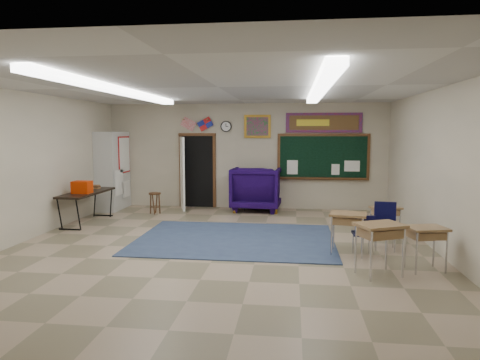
# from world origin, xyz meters

# --- Properties ---
(floor) EXTENTS (9.00, 9.00, 0.00)m
(floor) POSITION_xyz_m (0.00, 0.00, 0.00)
(floor) COLOR tan
(floor) RESTS_ON ground
(back_wall) EXTENTS (8.00, 0.04, 3.00)m
(back_wall) POSITION_xyz_m (0.00, 4.50, 1.50)
(back_wall) COLOR beige
(back_wall) RESTS_ON floor
(front_wall) EXTENTS (8.00, 0.04, 3.00)m
(front_wall) POSITION_xyz_m (0.00, -4.50, 1.50)
(front_wall) COLOR beige
(front_wall) RESTS_ON floor
(left_wall) EXTENTS (0.04, 9.00, 3.00)m
(left_wall) POSITION_xyz_m (-4.00, 0.00, 1.50)
(left_wall) COLOR beige
(left_wall) RESTS_ON floor
(right_wall) EXTENTS (0.04, 9.00, 3.00)m
(right_wall) POSITION_xyz_m (4.00, 0.00, 1.50)
(right_wall) COLOR beige
(right_wall) RESTS_ON floor
(ceiling) EXTENTS (8.00, 9.00, 0.04)m
(ceiling) POSITION_xyz_m (0.00, 0.00, 3.00)
(ceiling) COLOR silver
(ceiling) RESTS_ON back_wall
(area_rug) EXTENTS (4.00, 3.00, 0.02)m
(area_rug) POSITION_xyz_m (0.20, 0.80, 0.01)
(area_rug) COLOR #344763
(area_rug) RESTS_ON floor
(fluorescent_strips) EXTENTS (3.86, 6.00, 0.10)m
(fluorescent_strips) POSITION_xyz_m (0.00, 0.00, 2.94)
(fluorescent_strips) COLOR white
(fluorescent_strips) RESTS_ON ceiling
(doorway) EXTENTS (1.10, 0.89, 2.16)m
(doorway) POSITION_xyz_m (-1.50, 4.35, 1.06)
(doorway) COLOR black
(doorway) RESTS_ON back_wall
(chalkboard) EXTENTS (2.55, 0.14, 1.30)m
(chalkboard) POSITION_xyz_m (2.20, 4.46, 1.46)
(chalkboard) COLOR #553118
(chalkboard) RESTS_ON back_wall
(bulletin_board) EXTENTS (2.10, 0.05, 0.55)m
(bulletin_board) POSITION_xyz_m (2.20, 4.47, 2.45)
(bulletin_board) COLOR red
(bulletin_board) RESTS_ON back_wall
(framed_art_print) EXTENTS (0.75, 0.05, 0.65)m
(framed_art_print) POSITION_xyz_m (0.35, 4.47, 2.35)
(framed_art_print) COLOR olive
(framed_art_print) RESTS_ON back_wall
(wall_clock) EXTENTS (0.32, 0.05, 0.32)m
(wall_clock) POSITION_xyz_m (-0.55, 4.47, 2.35)
(wall_clock) COLOR black
(wall_clock) RESTS_ON back_wall
(wall_flags) EXTENTS (1.16, 0.06, 0.70)m
(wall_flags) POSITION_xyz_m (-1.40, 4.44, 2.48)
(wall_flags) COLOR red
(wall_flags) RESTS_ON back_wall
(storage_cabinet) EXTENTS (0.59, 1.25, 2.20)m
(storage_cabinet) POSITION_xyz_m (-3.71, 3.85, 1.10)
(storage_cabinet) COLOR beige
(storage_cabinet) RESTS_ON floor
(wingback_armchair) EXTENTS (1.40, 1.43, 1.23)m
(wingback_armchair) POSITION_xyz_m (0.36, 4.15, 0.62)
(wingback_armchair) COLOR #140535
(wingback_armchair) RESTS_ON floor
(student_chair_reading) EXTENTS (0.55, 0.55, 0.87)m
(student_chair_reading) POSITION_xyz_m (-0.16, 4.01, 0.43)
(student_chair_reading) COLOR black
(student_chair_reading) RESTS_ON floor
(student_chair_desk_a) EXTENTS (0.39, 0.39, 0.76)m
(student_chair_desk_a) POSITION_xyz_m (2.61, -0.06, 0.38)
(student_chair_desk_a) COLOR black
(student_chair_desk_a) RESTS_ON floor
(student_chair_desk_b) EXTENTS (0.50, 0.50, 0.88)m
(student_chair_desk_b) POSITION_xyz_m (3.09, 0.38, 0.44)
(student_chair_desk_b) COLOR black
(student_chair_desk_b) RESTS_ON floor
(student_desk_front_left) EXTENTS (0.71, 0.59, 0.76)m
(student_desk_front_left) POSITION_xyz_m (2.35, -0.03, 0.42)
(student_desk_front_left) COLOR #936944
(student_desk_front_left) RESTS_ON floor
(student_desk_front_right) EXTENTS (0.68, 0.61, 0.66)m
(student_desk_front_right) POSITION_xyz_m (3.27, 1.25, 0.37)
(student_desk_front_right) COLOR #936944
(student_desk_front_right) RESTS_ON floor
(student_desk_back_left) EXTENTS (0.83, 0.74, 0.81)m
(student_desk_back_left) POSITION_xyz_m (2.69, -1.12, 0.45)
(student_desk_back_left) COLOR #936944
(student_desk_back_left) RESTS_ON floor
(student_desk_back_right) EXTENTS (0.68, 0.57, 0.71)m
(student_desk_back_right) POSITION_xyz_m (3.46, -0.80, 0.40)
(student_desk_back_right) COLOR #936944
(student_desk_back_right) RESTS_ON floor
(folding_table) EXTENTS (0.66, 1.86, 1.05)m
(folding_table) POSITION_xyz_m (-3.58, 1.97, 0.42)
(folding_table) COLOR black
(folding_table) RESTS_ON floor
(wooden_stool) EXTENTS (0.32, 0.32, 0.57)m
(wooden_stool) POSITION_xyz_m (-2.31, 3.29, 0.29)
(wooden_stool) COLOR #4A2B16
(wooden_stool) RESTS_ON floor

